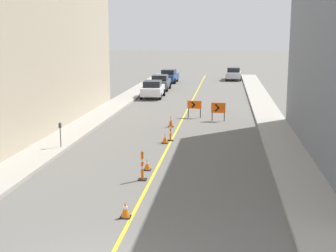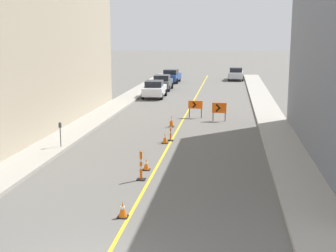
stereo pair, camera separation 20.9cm
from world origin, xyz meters
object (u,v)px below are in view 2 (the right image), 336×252
(traffic_cone_third, at_px, (165,138))
(parked_car_opposite_side, at_px, (236,74))
(traffic_cone_second, at_px, (146,165))
(parked_car_curb_near, at_px, (155,89))
(delineator_post_front, at_px, (141,167))
(parked_car_curb_mid, at_px, (162,82))
(traffic_cone_nearest, at_px, (123,210))
(traffic_cone_fourth, at_px, (171,121))
(arrow_barricade_primary, at_px, (195,106))
(delineator_post_rear, at_px, (171,132))
(arrow_barricade_secondary, at_px, (219,109))
(parking_meter_near_curb, at_px, (60,129))
(parked_car_curb_far, at_px, (171,76))

(traffic_cone_third, distance_m, parked_car_opposite_side, 35.77)
(traffic_cone_second, relative_size, parked_car_curb_near, 0.11)
(delineator_post_front, relative_size, parked_car_curb_mid, 0.28)
(delineator_post_front, xyz_separation_m, parked_car_opposite_side, (4.19, 42.03, 0.27))
(traffic_cone_nearest, height_order, traffic_cone_fourth, traffic_cone_fourth)
(traffic_cone_fourth, distance_m, parked_car_curb_mid, 19.66)
(arrow_barricade_primary, distance_m, parked_car_curb_near, 10.89)
(delineator_post_front, distance_m, parked_car_curb_near, 24.70)
(traffic_cone_nearest, xyz_separation_m, arrow_barricade_primary, (0.97, 18.52, 0.61))
(traffic_cone_fourth, relative_size, delineator_post_rear, 0.67)
(traffic_cone_second, height_order, arrow_barricade_secondary, arrow_barricade_secondary)
(traffic_cone_nearest, height_order, parking_meter_near_curb, parking_meter_near_curb)
(delineator_post_rear, bearing_deg, parked_car_curb_mid, 99.39)
(arrow_barricade_secondary, bearing_deg, traffic_cone_third, -108.50)
(parked_car_curb_far, bearing_deg, parked_car_curb_near, -86.58)
(traffic_cone_nearest, bearing_deg, arrow_barricade_primary, 87.01)
(arrow_barricade_secondary, relative_size, parked_car_curb_near, 0.29)
(arrow_barricade_primary, height_order, arrow_barricade_secondary, arrow_barricade_secondary)
(parked_car_opposite_side, distance_m, parking_meter_near_curb, 38.76)
(parked_car_opposite_side, bearing_deg, parked_car_curb_near, -112.65)
(traffic_cone_second, bearing_deg, delineator_post_rear, 86.63)
(traffic_cone_nearest, xyz_separation_m, parked_car_curb_mid, (-3.70, 34.36, 0.55))
(traffic_cone_nearest, height_order, parked_car_curb_near, parked_car_curb_near)
(parked_car_curb_near, bearing_deg, parked_car_opposite_side, 64.65)
(traffic_cone_third, distance_m, delineator_post_rear, 0.72)
(parked_car_curb_near, height_order, parked_car_curb_far, same)
(delineator_post_front, relative_size, arrow_barricade_secondary, 0.98)
(arrow_barricade_secondary, distance_m, parked_car_curb_far, 25.23)
(traffic_cone_nearest, xyz_separation_m, traffic_cone_fourth, (-0.29, 15.00, 0.12))
(parked_car_curb_far, bearing_deg, parking_meter_near_curb, -89.71)
(parked_car_curb_mid, relative_size, parked_car_opposite_side, 1.00)
(traffic_cone_third, bearing_deg, arrow_barricade_primary, 82.59)
(traffic_cone_fourth, relative_size, delineator_post_front, 0.61)
(parked_car_curb_mid, bearing_deg, traffic_cone_second, -84.45)
(delineator_post_front, height_order, arrow_barricade_primary, delineator_post_front)
(arrow_barricade_primary, bearing_deg, delineator_post_rear, -91.99)
(traffic_cone_nearest, xyz_separation_m, delineator_post_front, (-0.15, 3.96, 0.28))
(traffic_cone_third, distance_m, arrow_barricade_primary, 8.14)
(parked_car_opposite_side, bearing_deg, arrow_barricade_secondary, -92.02)
(traffic_cone_fourth, bearing_deg, delineator_post_rear, -83.60)
(arrow_barricade_secondary, bearing_deg, arrow_barricade_primary, 150.46)
(traffic_cone_nearest, xyz_separation_m, parked_car_curb_far, (-3.70, 41.84, 0.55))
(traffic_cone_fourth, distance_m, delineator_post_front, 11.05)
(traffic_cone_second, bearing_deg, parked_car_opposite_side, 84.05)
(traffic_cone_third, distance_m, parked_car_curb_mid, 24.18)
(traffic_cone_nearest, xyz_separation_m, parked_car_opposite_side, (4.04, 45.99, 0.55))
(arrow_barricade_primary, bearing_deg, traffic_cone_second, -90.69)
(traffic_cone_nearest, relative_size, arrow_barricade_primary, 0.43)
(traffic_cone_fourth, distance_m, parking_meter_near_curb, 8.29)
(traffic_cone_second, distance_m, parked_car_curb_far, 36.65)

